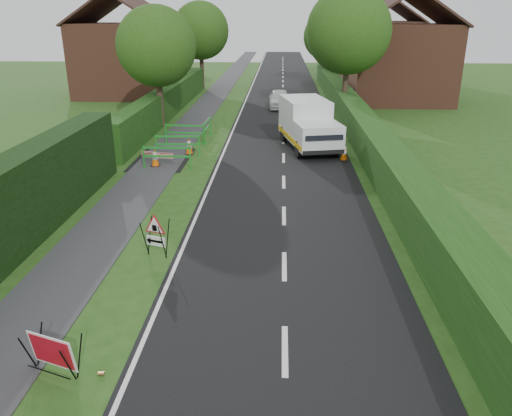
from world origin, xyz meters
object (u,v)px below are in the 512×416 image
object	(u,v)px
hatchback_car	(280,99)
red_rect_sign	(52,352)
triangle_sign	(154,232)
works_van	(308,123)

from	to	relation	value
hatchback_car	red_rect_sign	bearing A→B (deg)	-99.98
red_rect_sign	triangle_sign	distance (m)	4.85
red_rect_sign	works_van	size ratio (longest dim) A/B	0.21
red_rect_sign	works_van	bearing A→B (deg)	91.84
red_rect_sign	works_van	xyz separation A→B (m)	(5.38, 16.88, 0.74)
works_van	hatchback_car	xyz separation A→B (m)	(-1.43, 11.15, -0.59)
works_van	hatchback_car	size ratio (longest dim) A/B	1.45
red_rect_sign	triangle_sign	world-z (taller)	triangle_sign
works_van	red_rect_sign	bearing A→B (deg)	-120.01
red_rect_sign	hatchback_car	distance (m)	28.31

